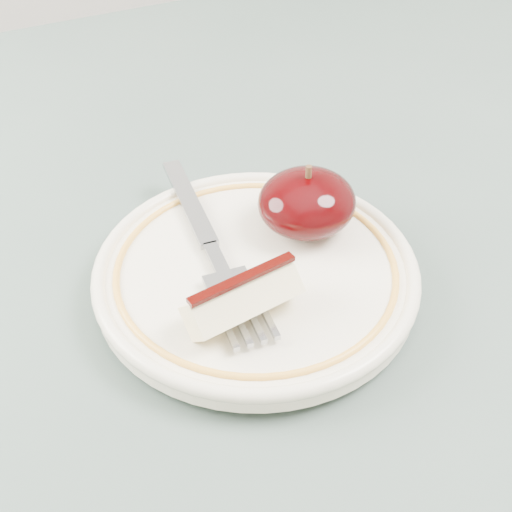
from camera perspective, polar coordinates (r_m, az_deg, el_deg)
name	(u,v)px	position (r m, az deg, el deg)	size (l,w,h in m)	color
table	(290,364)	(0.52, 2.72, -8.63)	(0.90, 0.90, 0.75)	brown
plate	(256,273)	(0.44, 0.00, -1.38)	(0.20, 0.20, 0.02)	beige
apple_half	(307,202)	(0.45, 4.09, 4.30)	(0.06, 0.06, 0.05)	black
apple_wedge	(243,299)	(0.39, -1.07, -3.44)	(0.07, 0.04, 0.03)	#FEEDBB
fork	(211,246)	(0.44, -3.65, 0.78)	(0.04, 0.18, 0.00)	#96999E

